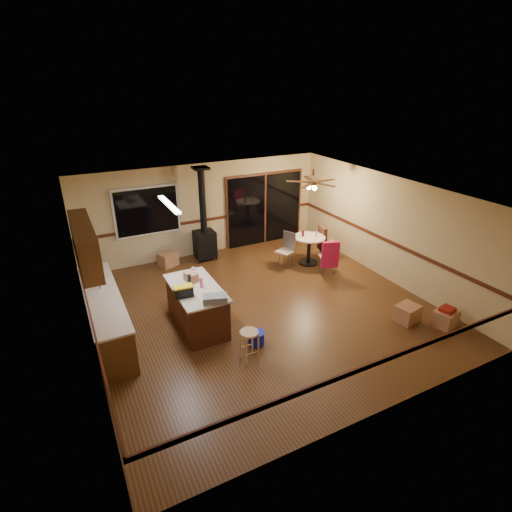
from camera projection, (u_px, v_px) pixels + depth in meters
floor at (262, 308)px, 8.90m from camera, size 7.00×7.00×0.00m
ceiling at (263, 194)px, 7.83m from camera, size 7.00×7.00×0.00m
wall_back at (204, 210)px, 11.21m from camera, size 7.00×0.00×7.00m
wall_front at (380, 346)px, 5.52m from camera, size 7.00×0.00×7.00m
wall_left at (84, 292)px, 6.92m from camera, size 0.00×7.00×7.00m
wall_right at (388, 228)px, 9.81m from camera, size 0.00×7.00×7.00m
chair_rail at (262, 268)px, 8.49m from camera, size 7.00×7.00×0.08m
window at (147, 211)px, 10.43m from camera, size 1.72×0.10×1.32m
sliding_door at (265, 209)px, 12.06m from camera, size 2.52×0.10×2.10m
lower_cabinets at (106, 316)px, 7.80m from camera, size 0.60×3.00×0.86m
countertop at (102, 296)px, 7.62m from camera, size 0.64×3.04×0.04m
upper_cabinets at (85, 244)px, 7.31m from camera, size 0.35×2.00×0.80m
kitchen_island at (197, 306)px, 8.09m from camera, size 0.88×1.68×0.90m
wood_stove at (204, 235)px, 11.00m from camera, size 0.55×0.50×2.52m
ceiling_fan at (313, 184)px, 10.14m from camera, size 0.24×0.24×0.55m
fluorescent_strip at (169, 204)px, 7.35m from camera, size 0.10×1.20×0.04m
toolbox_grey at (215, 299)px, 7.35m from camera, size 0.51×0.38×0.14m
toolbox_black at (183, 292)px, 7.53m from camera, size 0.37×0.21×0.19m
toolbox_yellow_lid at (183, 287)px, 7.49m from camera, size 0.38×0.22×0.03m
box_on_island at (191, 277)px, 8.11m from camera, size 0.26×0.32×0.18m
bottle_dark at (189, 280)px, 7.90m from camera, size 0.08×0.08×0.25m
bottle_pink at (201, 282)px, 7.86m from camera, size 0.08×0.08×0.21m
bottle_white at (193, 271)px, 8.33m from camera, size 0.07×0.07×0.18m
bar_stool at (249, 346)px, 7.15m from camera, size 0.38×0.38×0.61m
blue_bucket at (256, 338)px, 7.64m from camera, size 0.41×0.41×0.26m
dining_table at (309, 245)px, 10.83m from camera, size 0.85×0.85×0.78m
glass_red at (303, 233)px, 10.71m from camera, size 0.08×0.08×0.17m
glass_cream at (316, 234)px, 10.73m from camera, size 0.07×0.07×0.14m
chair_left at (287, 245)px, 10.67m from camera, size 0.53×0.53×0.51m
chair_near at (330, 254)px, 10.11m from camera, size 0.55×0.57×0.70m
chair_right at (323, 239)px, 11.10m from camera, size 0.55×0.52×0.70m
box_under_window at (168, 259)px, 10.82m from camera, size 0.57×0.52×0.37m
box_corner_a at (445, 318)px, 8.20m from camera, size 0.53×0.47×0.35m
box_corner_b at (407, 313)px, 8.35m from camera, size 0.51×0.46×0.37m
box_small_red at (447, 309)px, 8.12m from camera, size 0.33×0.29×0.08m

